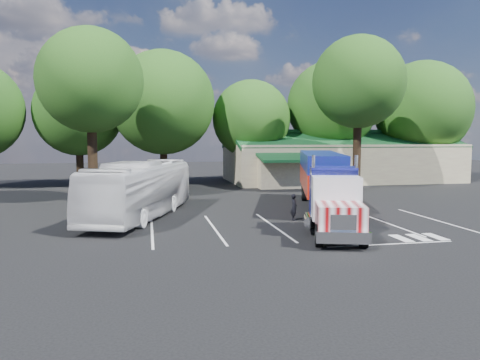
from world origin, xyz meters
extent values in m
plane|color=black|center=(0.00, 0.00, 0.00)|extent=(120.00, 120.00, 0.00)
cube|color=#C4BD91|center=(14.00, 18.00, 2.00)|extent=(24.00, 11.00, 4.00)
cube|color=#144723|center=(14.00, 15.60, 4.50)|extent=(24.20, 6.25, 2.10)
cube|color=#144723|center=(14.00, 20.40, 4.50)|extent=(24.20, 6.25, 2.10)
cube|color=#C4BD91|center=(6.00, 12.30, 1.40)|extent=(5.00, 2.50, 2.80)
cube|color=#144723|center=(6.00, 11.00, 2.90)|extent=(5.40, 3.19, 0.80)
cylinder|color=black|center=(-13.00, 17.80, 2.00)|extent=(0.70, 0.70, 4.00)
sphere|color=#194E16|center=(-13.00, 17.80, 7.15)|extent=(8.40, 8.40, 8.40)
cylinder|color=black|center=(-5.00, 16.20, 2.15)|extent=(0.70, 0.70, 4.30)
sphere|color=#194E16|center=(-5.00, 16.20, 8.05)|extent=(10.00, 10.00, 10.00)
cylinder|color=black|center=(4.00, 17.50, 1.80)|extent=(0.70, 0.70, 3.60)
sphere|color=#194E16|center=(4.00, 17.50, 6.60)|extent=(8.00, 8.00, 8.00)
cylinder|color=black|center=(13.00, 18.00, 2.25)|extent=(0.70, 0.70, 4.50)
sphere|color=#194E16|center=(13.00, 18.00, 8.10)|extent=(9.60, 9.60, 9.60)
cylinder|color=black|center=(23.00, 16.80, 1.95)|extent=(0.70, 0.70, 3.90)
sphere|color=#194E16|center=(23.00, 16.80, 7.80)|extent=(10.40, 10.40, 10.40)
cylinder|color=black|center=(-10.50, 6.00, 3.00)|extent=(0.70, 0.70, 6.00)
sphere|color=#194E16|center=(-10.50, 6.00, 8.85)|extent=(7.60, 7.60, 7.60)
cylinder|color=black|center=(11.50, 8.50, 3.25)|extent=(0.70, 0.70, 6.50)
sphere|color=#194E16|center=(11.50, 8.50, 9.50)|extent=(8.00, 8.00, 8.00)
cube|color=black|center=(2.33, -8.62, 0.68)|extent=(2.66, 6.30, 0.23)
cube|color=white|center=(1.37, -11.86, 0.59)|extent=(2.22, 0.86, 0.50)
cube|color=white|center=(1.43, -11.68, 1.13)|extent=(1.07, 0.41, 0.81)
cube|color=silver|center=(1.72, -10.69, 1.31)|extent=(2.60, 2.66, 1.04)
cube|color=silver|center=(2.23, -8.96, 1.85)|extent=(2.57, 2.02, 2.07)
cube|color=black|center=(2.07, -9.52, 2.30)|extent=(2.01, 0.66, 0.90)
cube|color=white|center=(2.45, -8.23, 3.02)|extent=(2.27, 0.75, 0.23)
cube|color=#0E0E62|center=(2.69, -7.41, 2.03)|extent=(2.67, 2.37, 2.43)
cylinder|color=white|center=(1.47, -7.89, 2.34)|extent=(0.20, 0.20, 3.06)
cylinder|color=white|center=(3.46, -8.48, 2.34)|extent=(0.20, 0.20, 3.06)
cylinder|color=white|center=(1.19, -8.18, 0.68)|extent=(0.98, 1.55, 0.59)
cylinder|color=white|center=(3.53, -8.87, 0.68)|extent=(0.98, 1.55, 0.59)
cube|color=white|center=(4.92, 0.11, 1.94)|extent=(5.53, 11.72, 1.35)
cube|color=navy|center=(4.92, 0.11, 3.15)|extent=(5.53, 11.72, 1.08)
cube|color=black|center=(6.00, 3.74, 0.77)|extent=(1.93, 3.33, 0.32)
cube|color=black|center=(2.93, -4.38, 0.63)|extent=(0.13, 0.13, 1.26)
cube|color=black|center=(4.14, -4.73, 0.63)|extent=(0.13, 0.13, 1.26)
cube|color=white|center=(6.59, 5.73, 0.41)|extent=(2.10, 0.72, 0.11)
cylinder|color=black|center=(0.68, -10.85, 0.50)|extent=(0.58, 1.04, 0.99)
cylinder|color=black|center=(2.50, -11.39, 0.50)|extent=(0.58, 1.04, 0.99)
cylinder|color=black|center=(1.86, -6.88, 0.50)|extent=(0.58, 1.04, 0.99)
cylinder|color=black|center=(3.68, -7.42, 0.50)|extent=(0.58, 1.04, 0.99)
cylinder|color=black|center=(2.14, -5.93, 0.50)|extent=(0.58, 1.04, 0.99)
cylinder|color=black|center=(3.96, -6.47, 0.50)|extent=(0.58, 1.04, 0.99)
cylinder|color=black|center=(4.89, 3.32, 0.50)|extent=(0.58, 1.04, 0.99)
cylinder|color=black|center=(6.70, 2.78, 0.50)|extent=(0.58, 1.04, 0.99)
cylinder|color=black|center=(5.19, 4.35, 0.50)|extent=(0.58, 1.04, 0.99)
cylinder|color=black|center=(7.01, 3.82, 0.50)|extent=(0.58, 1.04, 0.99)
imported|color=black|center=(1.60, -4.44, 0.76)|extent=(0.38, 0.57, 1.52)
imported|color=black|center=(5.50, 2.38, 0.50)|extent=(1.56, 1.96, 1.00)
imported|color=silver|center=(-7.00, -1.74, 1.67)|extent=(6.67, 12.20, 3.33)
imported|color=#B6B8BE|center=(5.00, 14.00, 0.78)|extent=(5.01, 3.19, 1.56)
camera|label=1|loc=(-6.57, -29.74, 4.76)|focal=35.00mm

